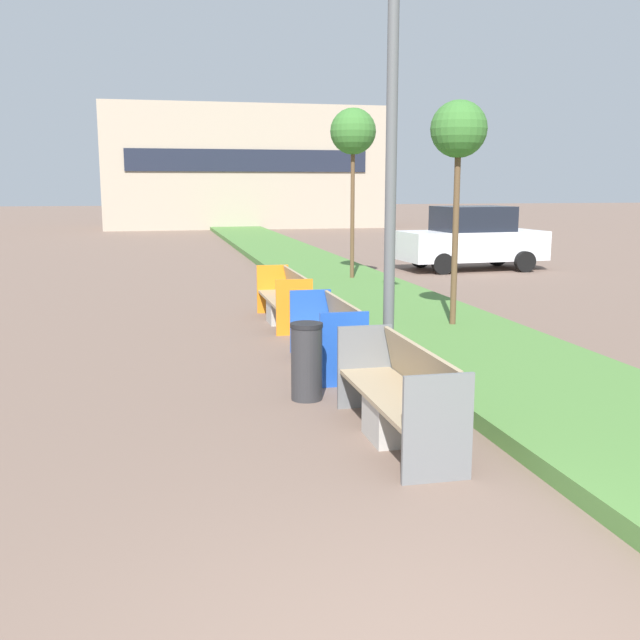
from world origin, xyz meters
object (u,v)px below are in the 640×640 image
at_px(bench_blue_frame, 328,341).
at_px(bench_grey_frame, 399,403).
at_px(street_lamp_post, 394,6).
at_px(sapling_tree_far, 353,133).
at_px(parked_car_distant, 472,239).
at_px(sapling_tree_near, 459,133).
at_px(litter_bin, 307,361).
at_px(bench_orange_frame, 285,303).

bearing_deg(bench_blue_frame, bench_grey_frame, -89.95).
distance_m(street_lamp_post, sapling_tree_far, 9.27).
height_order(street_lamp_post, parked_car_distant, street_lamp_post).
height_order(bench_grey_frame, sapling_tree_near, sapling_tree_near).
distance_m(litter_bin, street_lamp_post, 4.35).
bearing_deg(parked_car_distant, bench_orange_frame, -137.48).
bearing_deg(litter_bin, sapling_tree_far, 71.97).
distance_m(bench_grey_frame, bench_orange_frame, 6.47).
bearing_deg(bench_orange_frame, bench_grey_frame, -90.01).
distance_m(bench_orange_frame, sapling_tree_near, 4.22).
relative_size(bench_blue_frame, sapling_tree_near, 0.54).
relative_size(litter_bin, parked_car_distant, 0.21).
bearing_deg(bench_blue_frame, litter_bin, -112.49).
xyz_separation_m(bench_grey_frame, litter_bin, (-0.61, 1.56, 0.08)).
distance_m(bench_orange_frame, street_lamp_post, 5.97).
relative_size(sapling_tree_near, parked_car_distant, 0.88).
bearing_deg(bench_orange_frame, sapling_tree_far, 62.06).
distance_m(litter_bin, sapling_tree_near, 5.35).
distance_m(litter_bin, sapling_tree_far, 10.74).
relative_size(street_lamp_post, parked_car_distant, 1.94).
height_order(bench_grey_frame, parked_car_distant, parked_car_distant).
relative_size(bench_grey_frame, sapling_tree_far, 0.52).
xyz_separation_m(sapling_tree_near, parked_car_distant, (4.31, 8.96, -2.38)).
relative_size(bench_orange_frame, street_lamp_post, 0.28).
height_order(bench_blue_frame, street_lamp_post, street_lamp_post).
distance_m(bench_blue_frame, sapling_tree_far, 9.28).
height_order(street_lamp_post, sapling_tree_far, street_lamp_post).
relative_size(bench_grey_frame, parked_car_distant, 0.52).
height_order(sapling_tree_near, sapling_tree_far, sapling_tree_far).
xyz_separation_m(litter_bin, street_lamp_post, (1.22, 0.71, 4.12)).
relative_size(litter_bin, sapling_tree_far, 0.21).
distance_m(bench_orange_frame, sapling_tree_far, 6.40).
relative_size(bench_orange_frame, sapling_tree_near, 0.61).
bearing_deg(sapling_tree_near, bench_grey_frame, -118.03).
xyz_separation_m(bench_grey_frame, bench_blue_frame, (-0.00, 3.03, -0.01)).
distance_m(bench_grey_frame, sapling_tree_far, 12.05).
height_order(bench_grey_frame, bench_orange_frame, same).
bearing_deg(litter_bin, bench_orange_frame, 82.92).
bearing_deg(sapling_tree_far, bench_grey_frame, -102.77).
height_order(bench_orange_frame, street_lamp_post, street_lamp_post).
bearing_deg(bench_blue_frame, sapling_tree_near, 34.82).
bearing_deg(bench_orange_frame, parked_car_distant, 46.74).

